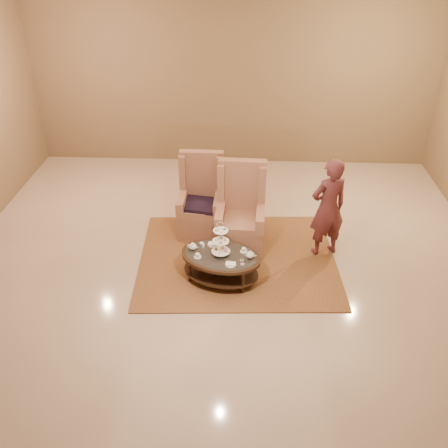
# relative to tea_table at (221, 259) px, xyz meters

# --- Properties ---
(ground) EXTENTS (8.00, 8.00, 0.00)m
(ground) POSITION_rel_tea_table_xyz_m (0.03, 0.12, -0.35)
(ground) COLOR #C4A992
(ground) RESTS_ON ground
(ceiling) EXTENTS (8.00, 8.00, 0.02)m
(ceiling) POSITION_rel_tea_table_xyz_m (0.03, 0.12, -0.35)
(ceiling) COLOR beige
(ceiling) RESTS_ON ground
(wall_back) EXTENTS (8.00, 0.04, 3.50)m
(wall_back) POSITION_rel_tea_table_xyz_m (0.03, 4.12, 1.40)
(wall_back) COLOR #7F6345
(wall_back) RESTS_ON ground
(rug) EXTENTS (3.07, 2.61, 0.02)m
(rug) POSITION_rel_tea_table_xyz_m (0.23, 0.50, -0.34)
(rug) COLOR olive
(rug) RESTS_ON ground
(tea_table) EXTENTS (1.32, 1.08, 0.96)m
(tea_table) POSITION_rel_tea_table_xyz_m (0.00, 0.00, 0.00)
(tea_table) COLOR black
(tea_table) RESTS_ON ground
(armchair_left) EXTENTS (0.71, 0.74, 1.30)m
(armchair_left) POSITION_rel_tea_table_xyz_m (-0.39, 1.36, 0.09)
(armchair_left) COLOR #9C6449
(armchair_left) RESTS_ON ground
(armchair_right) EXTENTS (0.76, 0.79, 1.36)m
(armchair_right) POSITION_rel_tea_table_xyz_m (0.26, 0.92, 0.11)
(armchair_right) COLOR #9C6449
(armchair_right) RESTS_ON ground
(person) EXTENTS (0.67, 0.56, 1.57)m
(person) POSITION_rel_tea_table_xyz_m (1.54, 0.75, 0.44)
(person) COLOR #5A262A
(person) RESTS_ON ground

